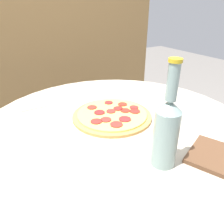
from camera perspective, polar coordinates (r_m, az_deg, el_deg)
table at (r=0.85m, az=1.02°, el=-13.05°), size 0.92×0.92×0.71m
fence_panel at (r=1.52m, az=-18.28°, el=15.55°), size 1.72×0.04×1.63m
pizza at (r=0.78m, az=0.03°, el=-0.79°), size 0.28×0.28×0.02m
beer_bottle at (r=0.53m, az=14.04°, el=-4.51°), size 0.06×0.06×0.27m
napkin at (r=0.91m, az=-19.79°, el=1.56°), size 0.11×0.07×0.01m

